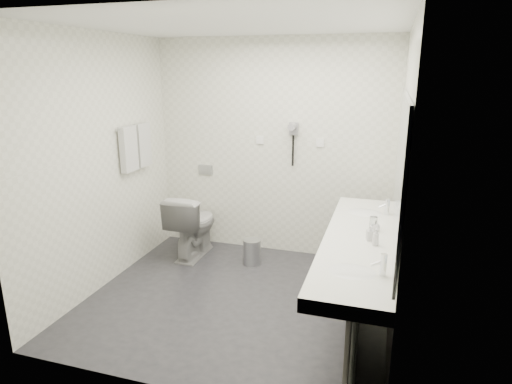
% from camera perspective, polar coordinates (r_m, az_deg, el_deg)
% --- Properties ---
extents(floor, '(2.80, 2.80, 0.00)m').
position_cam_1_polar(floor, '(4.37, -2.53, -13.73)').
color(floor, '#2A2A2F').
rests_on(floor, ground).
extents(ceiling, '(2.80, 2.80, 0.00)m').
position_cam_1_polar(ceiling, '(3.83, -3.01, 20.97)').
color(ceiling, white).
rests_on(ceiling, wall_back).
extents(wall_back, '(2.80, 0.00, 2.80)m').
position_cam_1_polar(wall_back, '(5.13, 2.18, 5.61)').
color(wall_back, white).
rests_on(wall_back, floor).
extents(wall_front, '(2.80, 0.00, 2.80)m').
position_cam_1_polar(wall_front, '(2.77, -11.87, -3.51)').
color(wall_front, white).
rests_on(wall_front, floor).
extents(wall_left, '(0.00, 2.60, 2.60)m').
position_cam_1_polar(wall_left, '(4.57, -19.53, 3.47)').
color(wall_left, white).
rests_on(wall_left, floor).
extents(wall_right, '(0.00, 2.60, 2.60)m').
position_cam_1_polar(wall_right, '(3.69, 18.16, 0.85)').
color(wall_right, white).
rests_on(wall_right, floor).
extents(vanity_counter, '(0.55, 2.20, 0.10)m').
position_cam_1_polar(vanity_counter, '(3.64, 13.24, -6.44)').
color(vanity_counter, white).
rests_on(vanity_counter, floor).
extents(vanity_panel, '(0.03, 2.15, 0.75)m').
position_cam_1_polar(vanity_panel, '(3.82, 13.22, -12.39)').
color(vanity_panel, gray).
rests_on(vanity_panel, floor).
extents(vanity_post_near, '(0.06, 0.06, 0.75)m').
position_cam_1_polar(vanity_post_near, '(2.94, 12.19, -21.79)').
color(vanity_post_near, silver).
rests_on(vanity_post_near, floor).
extents(vanity_post_far, '(0.06, 0.06, 0.75)m').
position_cam_1_polar(vanity_post_far, '(4.76, 14.53, -6.67)').
color(vanity_post_far, silver).
rests_on(vanity_post_far, floor).
extents(mirror, '(0.02, 2.20, 1.05)m').
position_cam_1_polar(mirror, '(3.45, 18.21, 3.27)').
color(mirror, '#B2BCC6').
rests_on(mirror, wall_right).
extents(basin_near, '(0.40, 0.31, 0.05)m').
position_cam_1_polar(basin_near, '(3.03, 12.34, -10.30)').
color(basin_near, white).
rests_on(basin_near, vanity_counter).
extents(basin_far, '(0.40, 0.31, 0.05)m').
position_cam_1_polar(basin_far, '(4.24, 13.93, -2.80)').
color(basin_far, white).
rests_on(basin_far, vanity_counter).
extents(faucet_near, '(0.04, 0.04, 0.15)m').
position_cam_1_polar(faucet_near, '(2.99, 16.20, -9.06)').
color(faucet_near, silver).
rests_on(faucet_near, vanity_counter).
extents(faucet_far, '(0.04, 0.04, 0.15)m').
position_cam_1_polar(faucet_far, '(4.21, 16.65, -1.85)').
color(faucet_far, silver).
rests_on(faucet_far, vanity_counter).
extents(soap_bottle_a, '(0.07, 0.07, 0.12)m').
position_cam_1_polar(soap_bottle_a, '(3.56, 14.62, -5.17)').
color(soap_bottle_a, beige).
rests_on(soap_bottle_a, vanity_counter).
extents(soap_bottle_b, '(0.10, 0.10, 0.09)m').
position_cam_1_polar(soap_bottle_b, '(3.77, 15.27, -4.25)').
color(soap_bottle_b, beige).
rests_on(soap_bottle_b, vanity_counter).
extents(soap_bottle_c, '(0.06, 0.06, 0.13)m').
position_cam_1_polar(soap_bottle_c, '(3.47, 15.29, -5.64)').
color(soap_bottle_c, beige).
rests_on(soap_bottle_c, vanity_counter).
extents(glass_left, '(0.07, 0.07, 0.12)m').
position_cam_1_polar(glass_left, '(3.78, 14.98, -3.98)').
color(glass_left, silver).
rests_on(glass_left, vanity_counter).
extents(toilet, '(0.44, 0.76, 0.77)m').
position_cam_1_polar(toilet, '(5.23, -8.20, -4.20)').
color(toilet, white).
rests_on(toilet, floor).
extents(flush_plate, '(0.18, 0.02, 0.12)m').
position_cam_1_polar(flush_plate, '(5.45, -6.56, 2.90)').
color(flush_plate, '#B2B5BA').
rests_on(flush_plate, wall_back).
extents(pedal_bin, '(0.25, 0.25, 0.28)m').
position_cam_1_polar(pedal_bin, '(5.03, -0.52, -7.85)').
color(pedal_bin, '#B2B5BA').
rests_on(pedal_bin, floor).
extents(bin_lid, '(0.20, 0.20, 0.02)m').
position_cam_1_polar(bin_lid, '(4.97, -0.52, -6.30)').
color(bin_lid, '#B2B5BA').
rests_on(bin_lid, pedal_bin).
extents(towel_rail, '(0.02, 0.62, 0.02)m').
position_cam_1_polar(towel_rail, '(4.94, -15.60, 8.18)').
color(towel_rail, silver).
rests_on(towel_rail, wall_left).
extents(towel_near, '(0.07, 0.24, 0.48)m').
position_cam_1_polar(towel_near, '(4.85, -16.20, 5.38)').
color(towel_near, silver).
rests_on(towel_near, towel_rail).
extents(towel_far, '(0.07, 0.24, 0.48)m').
position_cam_1_polar(towel_far, '(5.09, -14.49, 5.95)').
color(towel_far, silver).
rests_on(towel_far, towel_rail).
extents(dryer_cradle, '(0.10, 0.04, 0.14)m').
position_cam_1_polar(dryer_cradle, '(5.01, 4.92, 8.20)').
color(dryer_cradle, gray).
rests_on(dryer_cradle, wall_back).
extents(dryer_barrel, '(0.08, 0.14, 0.08)m').
position_cam_1_polar(dryer_barrel, '(4.93, 4.75, 8.45)').
color(dryer_barrel, gray).
rests_on(dryer_barrel, dryer_cradle).
extents(dryer_cord, '(0.02, 0.02, 0.35)m').
position_cam_1_polar(dryer_cord, '(5.03, 4.82, 5.36)').
color(dryer_cord, black).
rests_on(dryer_cord, dryer_cradle).
extents(switch_plate_a, '(0.09, 0.02, 0.09)m').
position_cam_1_polar(switch_plate_a, '(5.14, 0.54, 6.77)').
color(switch_plate_a, white).
rests_on(switch_plate_a, wall_back).
extents(switch_plate_b, '(0.09, 0.02, 0.09)m').
position_cam_1_polar(switch_plate_b, '(4.99, 8.31, 6.34)').
color(switch_plate_b, white).
rests_on(switch_plate_b, wall_back).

